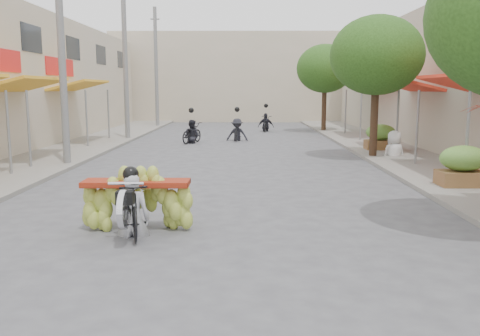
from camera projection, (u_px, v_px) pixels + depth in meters
name	position (u px, v px, depth m)	size (l,w,h in m)	color
sidewalk_left	(53.00, 153.00, 20.13)	(4.00, 60.00, 0.12)	gray
sidewalk_right	(407.00, 154.00, 20.01)	(4.00, 60.00, 0.12)	gray
far_building	(237.00, 78.00, 42.26)	(20.00, 6.00, 7.00)	#C2B39A
utility_pole_mid	(61.00, 44.00, 16.54)	(0.60, 0.24, 8.00)	slate
utility_pole_far	(125.00, 60.00, 25.43)	(0.60, 0.24, 8.00)	slate
utility_pole_back	(156.00, 68.00, 34.32)	(0.60, 0.24, 8.00)	slate
street_tree_mid	(377.00, 56.00, 18.46)	(3.40, 3.40, 5.25)	#3A2719
street_tree_far	(325.00, 69.00, 30.32)	(3.40, 3.40, 5.25)	#3A2719
produce_crate_mid	(463.00, 163.00, 13.00)	(1.20, 0.88, 1.16)	brown
produce_crate_far	(380.00, 135.00, 20.90)	(1.20, 0.88, 1.16)	brown
banana_motorbike	(134.00, 195.00, 9.10)	(2.20, 1.87, 2.10)	black
pedestrian	(395.00, 130.00, 18.90)	(1.04, 0.78, 1.88)	white
bg_motorbike_a	(191.00, 128.00, 24.42)	(1.23, 1.86, 1.95)	black
bg_motorbike_b	(237.00, 124.00, 25.42)	(1.09, 1.68, 1.95)	black
bg_motorbike_c	(266.00, 119.00, 31.11)	(1.03, 1.72, 1.95)	black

